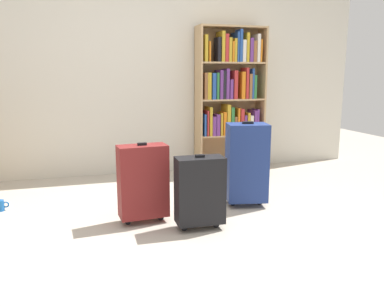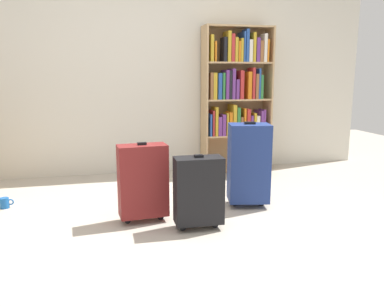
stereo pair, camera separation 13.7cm
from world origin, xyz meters
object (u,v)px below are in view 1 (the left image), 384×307
(suitcase_navy_blue, at_px, (247,162))
(mug, at_px, (0,206))
(bookshelf, at_px, (230,92))
(suitcase_black, at_px, (200,190))
(storage_box, at_px, (245,168))
(suitcase_dark_red, at_px, (143,181))

(suitcase_navy_blue, bearing_deg, mug, 168.33)
(bookshelf, relative_size, mug, 14.40)
(suitcase_black, bearing_deg, storage_box, 54.51)
(bookshelf, xyz_separation_m, suitcase_navy_blue, (-0.35, -1.33, -0.56))
(storage_box, distance_m, suitcase_dark_red, 1.77)
(storage_box, relative_size, suitcase_dark_red, 0.63)
(suitcase_black, xyz_separation_m, suitcase_dark_red, (-0.39, 0.26, 0.03))
(bookshelf, bearing_deg, suitcase_black, -117.63)
(storage_box, xyz_separation_m, suitcase_dark_red, (-1.37, -1.11, 0.24))
(mug, bearing_deg, suitcase_dark_red, -27.34)
(bookshelf, height_order, suitcase_navy_blue, bookshelf)
(storage_box, bearing_deg, suitcase_black, -125.49)
(bookshelf, bearing_deg, storage_box, -81.95)
(suitcase_navy_blue, bearing_deg, suitcase_dark_red, -170.36)
(suitcase_navy_blue, height_order, suitcase_black, suitcase_navy_blue)
(suitcase_black, distance_m, suitcase_dark_red, 0.47)
(storage_box, xyz_separation_m, suitcase_navy_blue, (-0.40, -0.94, 0.30))
(storage_box, bearing_deg, suitcase_dark_red, -141.04)
(mug, xyz_separation_m, suitcase_black, (1.57, -0.87, 0.26))
(bookshelf, relative_size, suitcase_black, 2.95)
(storage_box, distance_m, suitcase_black, 1.69)
(mug, xyz_separation_m, storage_box, (2.54, 0.50, 0.05))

